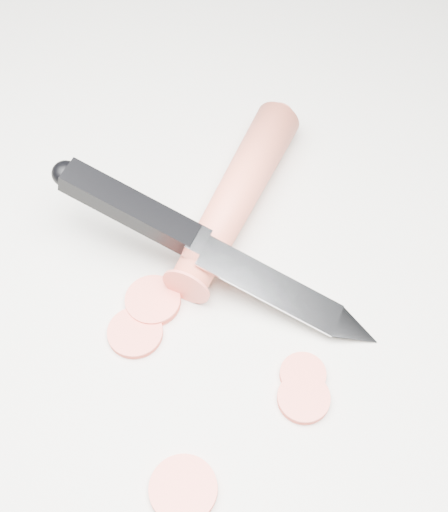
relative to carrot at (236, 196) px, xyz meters
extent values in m
plane|color=beige|center=(-0.05, -0.10, -0.02)|extent=(2.40, 2.40, 0.00)
cylinder|color=#E65C42|center=(0.00, 0.00, 0.00)|extent=(0.13, 0.16, 0.03)
cylinder|color=#EE5E4C|center=(-0.09, -0.09, -0.02)|extent=(0.04, 0.04, 0.01)
cylinder|color=#EE5E4C|center=(0.01, -0.14, -0.01)|extent=(0.03, 0.03, 0.01)
cylinder|color=#EE5E4C|center=(0.01, -0.16, -0.01)|extent=(0.03, 0.03, 0.01)
cylinder|color=#EE5E4C|center=(-0.07, -0.07, -0.01)|extent=(0.04, 0.04, 0.01)
cylinder|color=#EE5E4C|center=(-0.08, -0.20, -0.02)|extent=(0.04, 0.04, 0.01)
camera|label=1|loc=(-0.08, -0.31, 0.42)|focal=50.00mm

